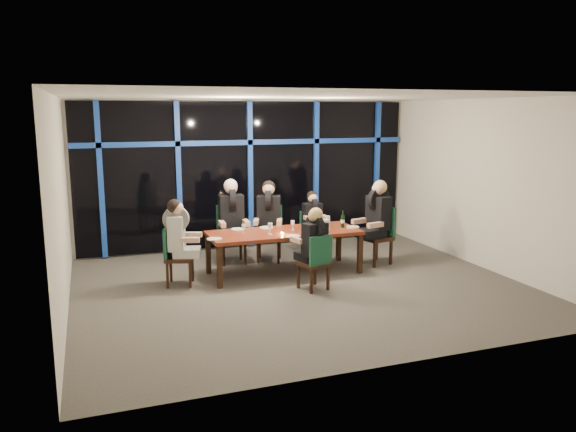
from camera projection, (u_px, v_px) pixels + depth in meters
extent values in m
plane|color=#56514C|center=(301.00, 286.00, 9.04)|extent=(7.00, 7.00, 0.00)
cube|color=silver|center=(249.00, 174.00, 11.53)|extent=(7.00, 0.04, 3.00)
cube|color=silver|center=(402.00, 233.00, 5.98)|extent=(7.00, 0.04, 3.00)
cube|color=silver|center=(60.00, 207.00, 7.60)|extent=(0.04, 6.00, 3.00)
cube|color=silver|center=(485.00, 185.00, 9.92)|extent=(0.04, 6.00, 3.00)
cube|color=white|center=(301.00, 96.00, 8.48)|extent=(7.00, 6.00, 0.04)
cube|color=black|center=(249.00, 175.00, 11.48)|extent=(6.86, 0.04, 2.94)
cube|color=#153DAA|center=(101.00, 181.00, 10.47)|extent=(0.10, 0.10, 2.94)
cube|color=#153DAA|center=(179.00, 178.00, 10.95)|extent=(0.10, 0.10, 2.94)
cube|color=#153DAA|center=(250.00, 175.00, 11.43)|extent=(0.10, 0.10, 2.94)
cube|color=#153DAA|center=(316.00, 172.00, 11.91)|extent=(0.10, 0.10, 2.94)
cube|color=#153DAA|center=(376.00, 170.00, 12.39)|extent=(0.10, 0.10, 2.94)
cube|color=#153DAA|center=(250.00, 142.00, 11.31)|extent=(6.86, 0.10, 0.10)
cube|color=#FF2D14|center=(295.00, 141.00, 12.01)|extent=(0.60, 0.05, 0.35)
cube|color=maroon|center=(284.00, 233.00, 9.64)|extent=(2.60, 1.00, 0.06)
cube|color=black|center=(220.00, 267.00, 8.89)|extent=(0.08, 0.08, 0.69)
cube|color=black|center=(360.00, 254.00, 9.72)|extent=(0.08, 0.08, 0.69)
cube|color=black|center=(208.00, 254.00, 9.71)|extent=(0.08, 0.08, 0.69)
cube|color=black|center=(339.00, 243.00, 10.53)|extent=(0.08, 0.08, 0.69)
cube|color=black|center=(232.00, 237.00, 10.34)|extent=(0.52, 0.52, 0.07)
cube|color=#1A5439|center=(230.00, 219.00, 10.49)|extent=(0.50, 0.08, 0.55)
cube|color=black|center=(224.00, 254.00, 10.15)|extent=(0.05, 0.05, 0.46)
cube|color=black|center=(245.00, 253.00, 10.26)|extent=(0.05, 0.05, 0.46)
cube|color=black|center=(220.00, 249.00, 10.52)|extent=(0.05, 0.05, 0.46)
cube|color=black|center=(241.00, 248.00, 10.63)|extent=(0.05, 0.05, 0.46)
cube|color=black|center=(269.00, 236.00, 10.50)|extent=(0.62, 0.62, 0.06)
cube|color=#1A5439|center=(270.00, 219.00, 10.65)|extent=(0.46, 0.23, 0.53)
cube|color=black|center=(258.00, 252.00, 10.36)|extent=(0.06, 0.06, 0.45)
cube|color=black|center=(278.00, 252.00, 10.35)|extent=(0.06, 0.06, 0.45)
cube|color=black|center=(260.00, 247.00, 10.74)|extent=(0.06, 0.06, 0.45)
cube|color=black|center=(280.00, 247.00, 10.72)|extent=(0.06, 0.06, 0.45)
cube|color=black|center=(313.00, 236.00, 10.87)|extent=(0.41, 0.41, 0.05)
cube|color=#1A5439|center=(310.00, 222.00, 10.99)|extent=(0.40, 0.05, 0.45)
cube|color=black|center=(308.00, 249.00, 10.71)|extent=(0.04, 0.04, 0.37)
cube|color=black|center=(323.00, 248.00, 10.81)|extent=(0.04, 0.04, 0.37)
cube|color=black|center=(302.00, 245.00, 11.01)|extent=(0.04, 0.04, 0.37)
cube|color=black|center=(317.00, 244.00, 11.11)|extent=(0.04, 0.04, 0.37)
cube|color=black|center=(180.00, 258.00, 9.04)|extent=(0.56, 0.56, 0.06)
cube|color=#1A5439|center=(167.00, 242.00, 8.99)|extent=(0.18, 0.44, 0.50)
cube|color=black|center=(190.00, 275.00, 8.92)|extent=(0.05, 0.05, 0.42)
cube|color=black|center=(193.00, 269.00, 9.27)|extent=(0.05, 0.05, 0.42)
cube|color=black|center=(168.00, 276.00, 8.90)|extent=(0.05, 0.05, 0.42)
cube|color=black|center=(171.00, 269.00, 9.25)|extent=(0.05, 0.05, 0.42)
cube|color=black|center=(376.00, 238.00, 10.29)|extent=(0.59, 0.59, 0.07)
cube|color=#1A5439|center=(385.00, 221.00, 10.36)|extent=(0.16, 0.49, 0.54)
cube|color=black|center=(360.00, 251.00, 10.40)|extent=(0.05, 0.05, 0.46)
cube|color=black|center=(375.00, 255.00, 10.08)|extent=(0.05, 0.05, 0.46)
cube|color=black|center=(376.00, 248.00, 10.61)|extent=(0.05, 0.05, 0.46)
cube|color=black|center=(391.00, 252.00, 10.28)|extent=(0.05, 0.05, 0.46)
cube|color=black|center=(313.00, 264.00, 8.83)|extent=(0.51, 0.51, 0.06)
cube|color=#1A5439|center=(321.00, 251.00, 8.63)|extent=(0.41, 0.16, 0.46)
cube|color=black|center=(315.00, 273.00, 9.10)|extent=(0.05, 0.05, 0.39)
cube|color=black|center=(298.00, 276.00, 8.91)|extent=(0.05, 0.05, 0.39)
cube|color=black|center=(328.00, 278.00, 8.83)|extent=(0.05, 0.05, 0.39)
cube|color=black|center=(311.00, 282.00, 8.64)|extent=(0.05, 0.05, 0.39)
cube|color=black|center=(233.00, 233.00, 10.20)|extent=(0.42, 0.48, 0.15)
cube|color=black|center=(231.00, 211.00, 10.30)|extent=(0.45, 0.29, 0.62)
cylinder|color=black|center=(231.00, 198.00, 10.25)|extent=(0.14, 0.47, 0.46)
sphere|color=tan|center=(231.00, 188.00, 10.19)|extent=(0.23, 0.23, 0.23)
sphere|color=silver|center=(231.00, 186.00, 10.23)|extent=(0.25, 0.25, 0.25)
cube|color=tan|center=(222.00, 224.00, 10.02)|extent=(0.11, 0.33, 0.09)
cube|color=tan|center=(246.00, 223.00, 10.14)|extent=(0.11, 0.33, 0.09)
cube|color=black|center=(268.00, 232.00, 10.35)|extent=(0.52, 0.56, 0.15)
cube|color=black|center=(269.00, 212.00, 10.45)|extent=(0.49, 0.40, 0.60)
cylinder|color=black|center=(269.00, 199.00, 10.41)|extent=(0.27, 0.45, 0.45)
sphere|color=tan|center=(269.00, 189.00, 10.35)|extent=(0.22, 0.22, 0.22)
sphere|color=black|center=(269.00, 187.00, 10.39)|extent=(0.24, 0.24, 0.24)
cube|color=tan|center=(256.00, 222.00, 10.24)|extent=(0.20, 0.33, 0.09)
cube|color=tan|center=(279.00, 222.00, 10.22)|extent=(0.20, 0.33, 0.09)
cube|color=black|center=(315.00, 232.00, 10.75)|extent=(0.33, 0.38, 0.12)
cube|color=black|center=(312.00, 216.00, 10.83)|extent=(0.36, 0.22, 0.50)
cylinder|color=black|center=(312.00, 206.00, 10.80)|extent=(0.10, 0.38, 0.37)
sphere|color=tan|center=(313.00, 198.00, 10.75)|extent=(0.19, 0.19, 0.19)
sphere|color=black|center=(312.00, 196.00, 10.78)|extent=(0.21, 0.21, 0.21)
cube|color=tan|center=(307.00, 218.00, 10.58)|extent=(0.08, 0.27, 0.07)
cube|color=tan|center=(325.00, 217.00, 10.69)|extent=(0.08, 0.27, 0.07)
cube|color=black|center=(187.00, 252.00, 9.03)|extent=(0.50, 0.46, 0.14)
cube|color=black|center=(176.00, 232.00, 8.96)|extent=(0.34, 0.45, 0.55)
cylinder|color=black|center=(176.00, 219.00, 8.92)|extent=(0.43, 0.21, 0.42)
sphere|color=tan|center=(177.00, 208.00, 8.89)|extent=(0.21, 0.21, 0.21)
sphere|color=black|center=(174.00, 206.00, 8.88)|extent=(0.23, 0.23, 0.23)
cube|color=tan|center=(190.00, 240.00, 8.80)|extent=(0.31, 0.16, 0.08)
cube|color=tan|center=(193.00, 235.00, 9.19)|extent=(0.31, 0.16, 0.08)
cube|color=black|center=(371.00, 233.00, 10.20)|extent=(0.53, 0.48, 0.15)
cube|color=black|center=(378.00, 213.00, 10.23)|extent=(0.35, 0.48, 0.61)
cylinder|color=black|center=(379.00, 200.00, 10.19)|extent=(0.47, 0.21, 0.46)
sphere|color=tan|center=(378.00, 189.00, 10.14)|extent=(0.23, 0.23, 0.23)
sphere|color=tan|center=(380.00, 187.00, 10.16)|extent=(0.25, 0.25, 0.25)
cube|color=tan|center=(359.00, 221.00, 10.30)|extent=(0.34, 0.16, 0.09)
cube|color=tan|center=(375.00, 225.00, 9.94)|extent=(0.34, 0.16, 0.09)
cube|color=black|center=(309.00, 256.00, 8.90)|extent=(0.43, 0.46, 0.13)
cube|color=black|center=(315.00, 239.00, 8.72)|extent=(0.42, 0.31, 0.52)
cylinder|color=black|center=(315.00, 227.00, 8.69)|extent=(0.19, 0.40, 0.39)
sphere|color=tan|center=(314.00, 216.00, 8.67)|extent=(0.19, 0.19, 0.19)
sphere|color=tan|center=(316.00, 214.00, 8.63)|extent=(0.21, 0.21, 0.21)
cube|color=tan|center=(316.00, 237.00, 9.01)|extent=(0.15, 0.29, 0.07)
cube|color=tan|center=(297.00, 240.00, 8.80)|extent=(0.15, 0.29, 0.07)
cylinder|color=white|center=(238.00, 229.00, 9.77)|extent=(0.24, 0.24, 0.01)
cylinder|color=white|center=(266.00, 228.00, 9.90)|extent=(0.24, 0.24, 0.01)
cylinder|color=white|center=(324.00, 223.00, 10.28)|extent=(0.24, 0.24, 0.01)
cylinder|color=white|center=(214.00, 239.00, 9.02)|extent=(0.24, 0.24, 0.01)
cylinder|color=white|center=(352.00, 227.00, 9.95)|extent=(0.24, 0.24, 0.01)
cylinder|color=white|center=(293.00, 236.00, 9.21)|extent=(0.24, 0.24, 0.01)
cylinder|color=black|center=(343.00, 221.00, 9.93)|extent=(0.07, 0.07, 0.22)
cylinder|color=black|center=(343.00, 213.00, 9.90)|extent=(0.03, 0.03, 0.08)
cylinder|color=silver|center=(343.00, 221.00, 9.93)|extent=(0.07, 0.07, 0.06)
cylinder|color=silver|center=(326.00, 225.00, 9.60)|extent=(0.11, 0.11, 0.21)
cylinder|color=silver|center=(330.00, 224.00, 9.62)|extent=(0.02, 0.02, 0.15)
cylinder|color=#FFA44C|center=(282.00, 233.00, 9.39)|extent=(0.05, 0.05, 0.03)
cylinder|color=silver|center=(270.00, 234.00, 9.39)|extent=(0.07, 0.07, 0.01)
cylinder|color=silver|center=(270.00, 231.00, 9.38)|extent=(0.01, 0.01, 0.11)
cylinder|color=silver|center=(270.00, 225.00, 9.36)|extent=(0.07, 0.07, 0.08)
cylinder|color=silver|center=(293.00, 230.00, 9.74)|extent=(0.06, 0.06, 0.01)
cylinder|color=silver|center=(293.00, 227.00, 9.73)|extent=(0.01, 0.01, 0.09)
cylinder|color=silver|center=(293.00, 222.00, 9.71)|extent=(0.06, 0.06, 0.07)
cylinder|color=silver|center=(312.00, 230.00, 9.74)|extent=(0.07, 0.07, 0.01)
cylinder|color=silver|center=(312.00, 226.00, 9.73)|extent=(0.01, 0.01, 0.11)
cylinder|color=silver|center=(312.00, 221.00, 9.72)|extent=(0.07, 0.07, 0.07)
cylinder|color=silver|center=(244.00, 233.00, 9.46)|extent=(0.06, 0.06, 0.01)
cylinder|color=silver|center=(244.00, 230.00, 9.45)|extent=(0.01, 0.01, 0.09)
cylinder|color=silver|center=(244.00, 226.00, 9.43)|extent=(0.06, 0.06, 0.06)
cylinder|color=white|center=(328.00, 226.00, 10.03)|extent=(0.07, 0.07, 0.01)
cylinder|color=white|center=(328.00, 223.00, 10.02)|extent=(0.01, 0.01, 0.11)
cylinder|color=white|center=(328.00, 218.00, 10.00)|extent=(0.07, 0.07, 0.08)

